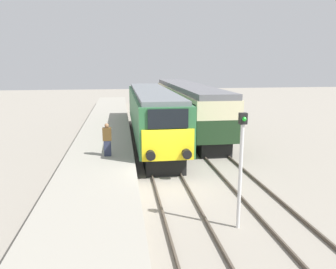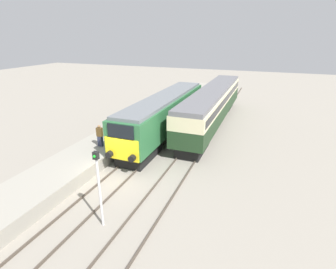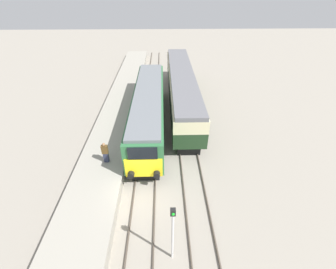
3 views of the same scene
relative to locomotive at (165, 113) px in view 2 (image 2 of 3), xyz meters
The scene contains 8 objects.
ground_plane 8.79m from the locomotive, 90.00° to the right, with size 120.00×120.00×0.00m, color gray.
platform_left 3.74m from the locomotive, behind, with size 3.50×50.00×0.87m.
rails_near_track 4.08m from the locomotive, 90.00° to the right, with size 1.51×60.00×0.14m.
rails_far_track 5.31m from the locomotive, 46.05° to the right, with size 1.50×60.00×0.14m.
locomotive is the anchor object (origin of this frame).
passenger_carriage 5.73m from the locomotive, 53.59° to the left, with size 2.75×18.98×3.81m.
person_on_platform 6.71m from the locomotive, 115.47° to the right, with size 0.44×0.26×1.69m.
signal_post 12.77m from the locomotive, 82.35° to the right, with size 0.24×0.28×3.96m.
Camera 2 is at (8.43, -12.78, 8.75)m, focal length 28.00 mm.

